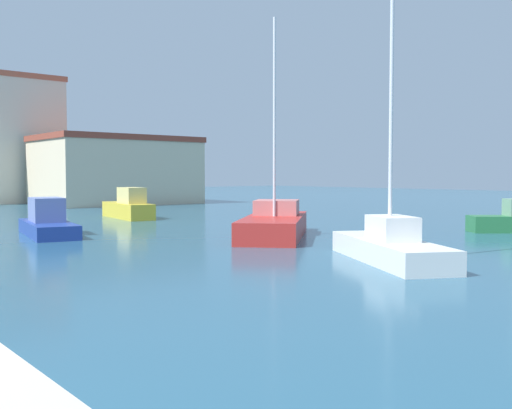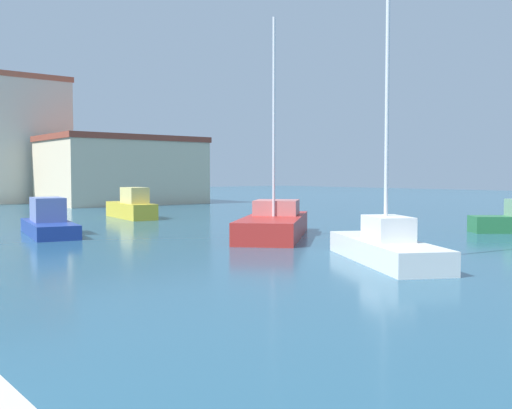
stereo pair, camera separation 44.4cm
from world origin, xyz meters
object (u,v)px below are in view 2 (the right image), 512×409
at_px(sailboat_red_near_pier, 274,223).
at_px(motorboat_yellow_distant_east, 132,207).
at_px(sailboat_white_outer_mooring, 386,245).
at_px(motorboat_blue_far_left, 49,222).

height_order(sailboat_red_near_pier, motorboat_yellow_distant_east, sailboat_red_near_pier).
relative_size(sailboat_white_outer_mooring, motorboat_blue_far_left, 1.52).
xyz_separation_m(sailboat_red_near_pier, motorboat_blue_far_left, (-7.31, 6.82, -0.00)).
distance_m(sailboat_red_near_pier, sailboat_white_outer_mooring, 8.03).
bearing_deg(sailboat_white_outer_mooring, sailboat_red_near_pier, 74.66).
distance_m(sailboat_white_outer_mooring, motorboat_blue_far_left, 15.47).
height_order(motorboat_yellow_distant_east, motorboat_blue_far_left, motorboat_yellow_distant_east).
bearing_deg(sailboat_white_outer_mooring, motorboat_yellow_distant_east, 83.89).
bearing_deg(motorboat_yellow_distant_east, sailboat_red_near_pier, -90.69).
distance_m(motorboat_yellow_distant_east, sailboat_white_outer_mooring, 21.51).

